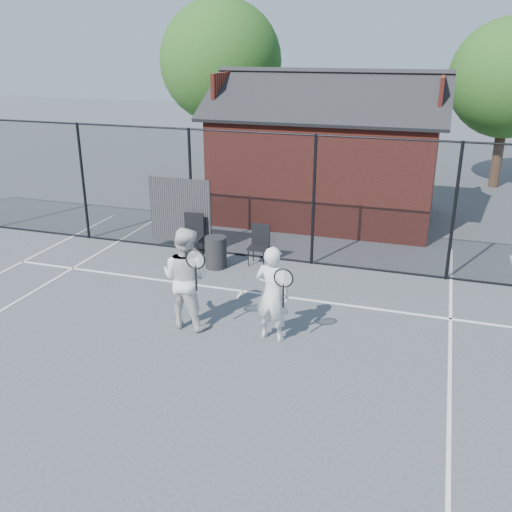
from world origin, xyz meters
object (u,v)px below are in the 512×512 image
(clubhouse, at_px, (327,162))
(chair_right, at_px, (258,246))
(player_back, at_px, (186,278))
(player_front, at_px, (272,294))
(waste_bin, at_px, (216,252))
(chair_left, at_px, (192,236))

(clubhouse, height_order, chair_right, clubhouse)
(player_back, bearing_deg, clubhouse, 82.93)
(clubhouse, xyz_separation_m, player_back, (-0.96, -7.72, -0.68))
(player_front, bearing_deg, waste_bin, 127.52)
(chair_left, bearing_deg, chair_right, -5.72)
(player_front, distance_m, player_back, 1.61)
(player_front, relative_size, chair_left, 1.69)
(clubhouse, distance_m, player_front, 7.80)
(player_front, bearing_deg, player_back, 179.49)
(chair_right, bearing_deg, player_back, -94.89)
(chair_right, bearing_deg, player_front, -68.12)
(chair_right, bearing_deg, clubhouse, 81.72)
(player_front, relative_size, waste_bin, 2.34)
(player_back, relative_size, chair_right, 2.04)
(player_front, distance_m, waste_bin, 3.61)
(player_front, height_order, waste_bin, player_front)
(chair_left, bearing_deg, player_front, -52.72)
(player_front, bearing_deg, clubhouse, 94.80)
(player_back, bearing_deg, chair_left, 112.61)
(player_back, xyz_separation_m, chair_right, (0.29, 3.29, -0.48))
(chair_left, xyz_separation_m, chair_right, (1.68, -0.03, -0.05))
(chair_right, xyz_separation_m, waste_bin, (-0.87, -0.47, -0.09))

